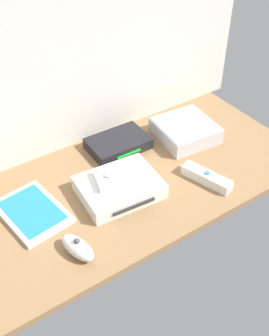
# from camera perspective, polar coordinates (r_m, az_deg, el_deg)

# --- Properties ---
(ground_plane) EXTENTS (1.00, 0.48, 0.02)m
(ground_plane) POSITION_cam_1_polar(r_m,az_deg,el_deg) (1.20, 0.00, -1.83)
(ground_plane) COLOR #936D47
(ground_plane) RESTS_ON ground
(back_wall) EXTENTS (1.10, 0.01, 0.64)m
(back_wall) POSITION_cam_1_polar(r_m,az_deg,el_deg) (1.20, -6.90, 16.78)
(back_wall) COLOR silver
(back_wall) RESTS_ON ground
(game_console) EXTENTS (0.22, 0.18, 0.04)m
(game_console) POSITION_cam_1_polar(r_m,az_deg,el_deg) (1.13, -2.06, -2.61)
(game_console) COLOR white
(game_console) RESTS_ON ground_plane
(mini_computer) EXTENTS (0.19, 0.19, 0.05)m
(mini_computer) POSITION_cam_1_polar(r_m,az_deg,el_deg) (1.34, 6.86, 5.07)
(mini_computer) COLOR silver
(mini_computer) RESTS_ON ground_plane
(game_case) EXTENTS (0.16, 0.21, 0.02)m
(game_case) POSITION_cam_1_polar(r_m,az_deg,el_deg) (1.12, -13.62, -5.82)
(game_case) COLOR white
(game_case) RESTS_ON ground_plane
(network_router) EXTENTS (0.18, 0.13, 0.03)m
(network_router) POSITION_cam_1_polar(r_m,az_deg,el_deg) (1.29, -2.21, 3.34)
(network_router) COLOR black
(network_router) RESTS_ON ground_plane
(remote_wand) EXTENTS (0.08, 0.15, 0.03)m
(remote_wand) POSITION_cam_1_polar(r_m,az_deg,el_deg) (1.19, 9.68, -1.29)
(remote_wand) COLOR white
(remote_wand) RESTS_ON ground_plane
(remote_nunchuk) EXTENTS (0.07, 0.11, 0.05)m
(remote_nunchuk) POSITION_cam_1_polar(r_m,az_deg,el_deg) (1.00, -7.66, -10.59)
(remote_nunchuk) COLOR white
(remote_nunchuk) RESTS_ON ground_plane
(remote_classic_pad) EXTENTS (0.16, 0.12, 0.02)m
(remote_classic_pad) POSITION_cam_1_polar(r_m,az_deg,el_deg) (1.12, -1.63, -1.05)
(remote_classic_pad) COLOR white
(remote_classic_pad) RESTS_ON game_console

